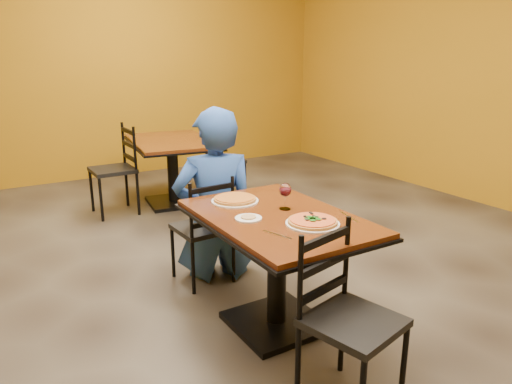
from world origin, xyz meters
TOP-DOWN VIEW (x-y plane):
  - floor at (0.00, 0.00)m, footprint 7.00×8.00m
  - wall_back at (0.00, 4.00)m, footprint 7.00×0.01m
  - table_main at (0.00, -0.50)m, footprint 0.83×1.23m
  - table_second at (0.43, 2.30)m, footprint 1.03×1.39m
  - chair_main_near at (-0.09, -1.29)m, footprint 0.49×0.49m
  - chair_main_far at (-0.12, 0.34)m, footprint 0.40×0.40m
  - chair_second_left at (-0.25, 2.30)m, footprint 0.44×0.44m
  - chair_second_right at (1.11, 2.30)m, footprint 0.39×0.39m
  - diner at (0.02, 0.39)m, footprint 0.74×0.59m
  - plate_main at (0.08, -0.74)m, footprint 0.31×0.31m
  - pizza_main at (0.08, -0.74)m, footprint 0.28×0.28m
  - plate_far at (-0.09, -0.13)m, footprint 0.31×0.31m
  - pizza_far at (-0.09, -0.13)m, footprint 0.28×0.28m
  - side_plate at (-0.19, -0.47)m, footprint 0.16×0.16m
  - dip at (-0.19, -0.47)m, footprint 0.09×0.09m
  - wine_glass at (0.10, -0.43)m, footprint 0.08×0.08m
  - fork at (-0.19, -0.78)m, footprint 0.07×0.19m
  - knife at (0.34, -0.75)m, footprint 0.06×0.21m

SIDE VIEW (x-z plane):
  - floor at x=0.00m, z-range -0.01..0.01m
  - chair_main_far at x=-0.12m, z-range 0.00..0.83m
  - chair_second_right at x=1.11m, z-range 0.00..0.85m
  - chair_main_near at x=-0.09m, z-range 0.00..0.90m
  - chair_second_left at x=-0.25m, z-range 0.00..0.96m
  - table_main at x=0.00m, z-range 0.18..0.93m
  - table_second at x=0.43m, z-range 0.18..0.93m
  - diner at x=0.02m, z-range 0.00..1.32m
  - fork at x=-0.19m, z-range 0.75..0.75m
  - knife at x=0.34m, z-range 0.75..0.75m
  - plate_main at x=0.08m, z-range 0.75..0.76m
  - plate_far at x=-0.09m, z-range 0.75..0.76m
  - side_plate at x=-0.19m, z-range 0.75..0.76m
  - dip at x=-0.19m, z-range 0.76..0.77m
  - pizza_main at x=0.08m, z-range 0.76..0.78m
  - pizza_far at x=-0.09m, z-range 0.76..0.78m
  - wine_glass at x=0.10m, z-range 0.75..0.93m
  - wall_back at x=0.00m, z-range 0.00..3.00m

